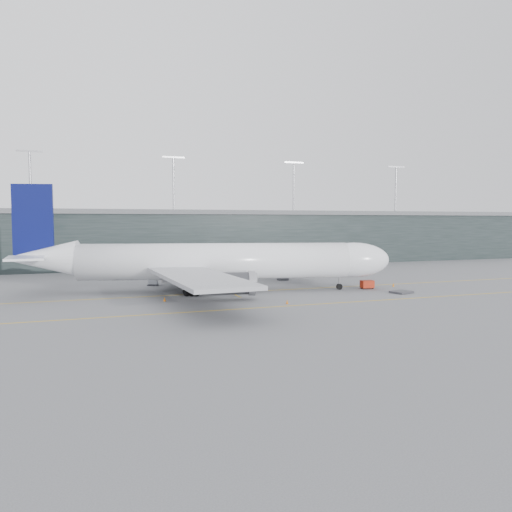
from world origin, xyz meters
name	(u,v)px	position (x,y,z in m)	size (l,w,h in m)	color
ground	(196,291)	(0.00, 0.00, 0.00)	(320.00, 320.00, 0.00)	#58575C
taxiline_a	(202,294)	(0.00, -4.00, 0.01)	(160.00, 0.25, 0.02)	#C59812
taxiline_b	(229,310)	(0.00, -20.00, 0.01)	(160.00, 0.25, 0.02)	#C59812
taxiline_lead_main	(198,278)	(5.00, 20.00, 0.01)	(0.25, 60.00, 0.02)	#C59812
terminal	(150,237)	(0.00, 58.00, 7.62)	(240.00, 36.00, 29.00)	black
main_aircraft	(213,262)	(2.46, -2.14, 5.15)	(64.85, 59.88, 18.35)	white
jet_bridge	(254,253)	(18.99, 23.11, 4.84)	(10.26, 44.32, 6.47)	#26262B
gse_cart	(367,284)	(29.70, -7.98, 0.86)	(2.35, 1.59, 1.54)	#9F1F0B
baggage_dolly	(401,292)	(32.25, -14.66, 0.20)	(3.38, 2.70, 0.34)	#35353A
uld_a	(153,280)	(-6.13, 9.73, 0.98)	(2.46, 2.19, 1.87)	#35363A
uld_b	(179,279)	(-0.91, 10.75, 0.88)	(2.27, 2.07, 1.68)	#35363A
uld_c	(189,278)	(1.11, 11.39, 1.03)	(2.51, 2.19, 1.96)	#35363A
cone_nose	(393,285)	(36.06, -6.91, 0.33)	(0.42, 0.42, 0.67)	orange
cone_wing_stbd	(287,302)	(9.52, -18.31, 0.32)	(0.40, 0.40, 0.64)	orange
cone_wing_port	(232,280)	(9.65, 10.07, 0.33)	(0.41, 0.41, 0.66)	orange
cone_tail	(165,299)	(-7.15, -9.76, 0.33)	(0.42, 0.42, 0.67)	orange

